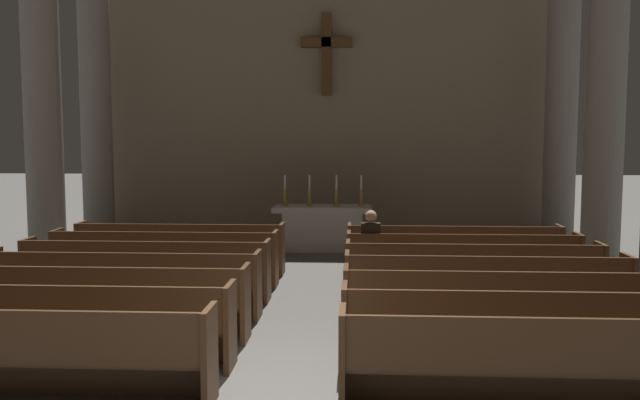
{
  "coord_description": "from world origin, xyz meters",
  "views": [
    {
      "loc": [
        0.74,
        -6.05,
        2.52
      ],
      "look_at": [
        0.0,
        7.56,
        1.25
      ],
      "focal_mm": 37.54,
      "sensor_mm": 36.0,
      "label": 1
    }
  ],
  "objects_px": {
    "pew_left_row_1": "(12,354)",
    "candlestick_outer_right": "(361,196)",
    "pew_right_row_5": "(473,273)",
    "candlestick_inner_right": "(336,196)",
    "column_right_fourth": "(562,94)",
    "pew_left_row_2": "(59,324)",
    "candlestick_inner_left": "(309,196)",
    "column_left_third": "(42,88)",
    "altar": "(323,227)",
    "pew_right_row_4": "(486,288)",
    "pew_right_row_6": "(462,261)",
    "column_right_third": "(606,85)",
    "pew_left_row_5": "(146,270)",
    "pew_left_row_3": "(95,301)",
    "column_left_fourth": "(96,96)",
    "pew_right_row_3": "(502,307)",
    "pew_right_row_2": "(523,331)",
    "pew_right_row_7": "(454,251)",
    "pew_left_row_6": "(165,258)",
    "pew_right_row_1": "(550,363)",
    "pew_left_row_4": "(124,284)",
    "lone_worshipper": "(371,247)",
    "candlestick_outer_left": "(285,196)",
    "pew_left_row_7": "(181,248)"
  },
  "relations": [
    {
      "from": "pew_left_row_4",
      "to": "pew_right_row_3",
      "type": "xyz_separation_m",
      "value": [
        5.03,
        -1.02,
        0.0
      ]
    },
    {
      "from": "pew_left_row_2",
      "to": "column_left_third",
      "type": "relative_size",
      "value": 0.54
    },
    {
      "from": "pew_left_row_1",
      "to": "column_right_third",
      "type": "xyz_separation_m",
      "value": [
        7.84,
        6.7,
        3.01
      ]
    },
    {
      "from": "candlestick_outer_right",
      "to": "pew_left_row_1",
      "type": "bearing_deg",
      "value": -110.95
    },
    {
      "from": "pew_right_row_2",
      "to": "altar",
      "type": "bearing_deg",
      "value": 107.93
    },
    {
      "from": "candlestick_outer_left",
      "to": "candlestick_inner_left",
      "type": "height_order",
      "value": "same"
    },
    {
      "from": "pew_left_row_4",
      "to": "pew_right_row_4",
      "type": "height_order",
      "value": "same"
    },
    {
      "from": "pew_right_row_5",
      "to": "candlestick_outer_right",
      "type": "bearing_deg",
      "value": 109.42
    },
    {
      "from": "pew_right_row_1",
      "to": "column_right_fourth",
      "type": "relative_size",
      "value": 0.54
    },
    {
      "from": "pew_right_row_5",
      "to": "column_right_fourth",
      "type": "xyz_separation_m",
      "value": [
        2.81,
        5.3,
        3.01
      ]
    },
    {
      "from": "pew_left_row_3",
      "to": "pew_right_row_4",
      "type": "height_order",
      "value": "same"
    },
    {
      "from": "column_right_fourth",
      "to": "candlestick_inner_left",
      "type": "bearing_deg",
      "value": -174.09
    },
    {
      "from": "pew_left_row_3",
      "to": "candlestick_inner_right",
      "type": "xyz_separation_m",
      "value": [
        2.81,
        6.75,
        0.75
      ]
    },
    {
      "from": "pew_left_row_7",
      "to": "pew_left_row_1",
      "type": "bearing_deg",
      "value": -90.0
    },
    {
      "from": "pew_left_row_2",
      "to": "candlestick_inner_left",
      "type": "xyz_separation_m",
      "value": [
        2.21,
        7.77,
        0.75
      ]
    },
    {
      "from": "altar",
      "to": "lone_worshipper",
      "type": "distance_m",
      "value": 3.8
    },
    {
      "from": "pew_left_row_7",
      "to": "pew_right_row_5",
      "type": "xyz_separation_m",
      "value": [
        5.03,
        -2.03,
        0.0
      ]
    },
    {
      "from": "pew_right_row_2",
      "to": "lone_worshipper",
      "type": "relative_size",
      "value": 2.91
    },
    {
      "from": "pew_left_row_1",
      "to": "pew_right_row_6",
      "type": "distance_m",
      "value": 7.15
    },
    {
      "from": "pew_right_row_4",
      "to": "pew_right_row_6",
      "type": "bearing_deg",
      "value": 90.0
    },
    {
      "from": "pew_right_row_3",
      "to": "pew_right_row_7",
      "type": "height_order",
      "value": "same"
    },
    {
      "from": "pew_right_row_5",
      "to": "candlestick_inner_right",
      "type": "bearing_deg",
      "value": 115.13
    },
    {
      "from": "pew_right_row_5",
      "to": "column_left_fourth",
      "type": "distance_m",
      "value": 9.93
    },
    {
      "from": "pew_right_row_7",
      "to": "column_left_fourth",
      "type": "xyz_separation_m",
      "value": [
        -7.84,
        3.27,
        3.01
      ]
    },
    {
      "from": "pew_right_row_5",
      "to": "pew_right_row_1",
      "type": "bearing_deg",
      "value": -90.0
    },
    {
      "from": "pew_right_row_3",
      "to": "pew_right_row_2",
      "type": "bearing_deg",
      "value": -90.0
    },
    {
      "from": "pew_left_row_2",
      "to": "pew_right_row_4",
      "type": "bearing_deg",
      "value": 22.02
    },
    {
      "from": "column_left_fourth",
      "to": "pew_right_row_7",
      "type": "bearing_deg",
      "value": -22.62
    },
    {
      "from": "pew_left_row_3",
      "to": "pew_right_row_2",
      "type": "relative_size",
      "value": 1.0
    },
    {
      "from": "lone_worshipper",
      "to": "pew_left_row_3",
      "type": "bearing_deg",
      "value": -138.57
    },
    {
      "from": "altar",
      "to": "pew_right_row_2",
      "type": "bearing_deg",
      "value": -72.07
    },
    {
      "from": "pew_right_row_4",
      "to": "pew_left_row_5",
      "type": "bearing_deg",
      "value": 168.57
    },
    {
      "from": "pew_left_row_1",
      "to": "pew_right_row_3",
      "type": "distance_m",
      "value": 5.42
    },
    {
      "from": "pew_left_row_2",
      "to": "altar",
      "type": "height_order",
      "value": "altar"
    },
    {
      "from": "pew_right_row_1",
      "to": "column_right_fourth",
      "type": "distance_m",
      "value": 10.23
    },
    {
      "from": "pew_left_row_1",
      "to": "candlestick_outer_right",
      "type": "bearing_deg",
      "value": 69.05
    },
    {
      "from": "pew_left_row_5",
      "to": "altar",
      "type": "relative_size",
      "value": 1.75
    },
    {
      "from": "column_right_third",
      "to": "pew_left_row_5",
      "type": "bearing_deg",
      "value": -161.42
    },
    {
      "from": "pew_left_row_5",
      "to": "pew_right_row_4",
      "type": "distance_m",
      "value": 5.13
    },
    {
      "from": "candlestick_inner_left",
      "to": "candlestick_inner_right",
      "type": "bearing_deg",
      "value": 0.0
    },
    {
      "from": "pew_left_row_3",
      "to": "pew_left_row_6",
      "type": "bearing_deg",
      "value": 90.0
    },
    {
      "from": "pew_left_row_2",
      "to": "pew_right_row_7",
      "type": "distance_m",
      "value": 7.15
    },
    {
      "from": "pew_right_row_2",
      "to": "pew_right_row_6",
      "type": "distance_m",
      "value": 4.07
    },
    {
      "from": "pew_right_row_2",
      "to": "column_left_fourth",
      "type": "xyz_separation_m",
      "value": [
        -7.84,
        8.35,
        3.01
      ]
    },
    {
      "from": "pew_right_row_4",
      "to": "candlestick_inner_left",
      "type": "bearing_deg",
      "value": 116.13
    },
    {
      "from": "pew_left_row_2",
      "to": "column_left_third",
      "type": "bearing_deg",
      "value": 116.31
    },
    {
      "from": "pew_left_row_1",
      "to": "pew_right_row_5",
      "type": "bearing_deg",
      "value": 38.97
    },
    {
      "from": "pew_left_row_4",
      "to": "pew_right_row_1",
      "type": "height_order",
      "value": "same"
    },
    {
      "from": "pew_right_row_2",
      "to": "candlestick_inner_right",
      "type": "bearing_deg",
      "value": 105.9
    },
    {
      "from": "column_left_third",
      "to": "altar",
      "type": "xyz_separation_m",
      "value": [
        5.33,
        2.08,
        -2.95
      ]
    }
  ]
}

